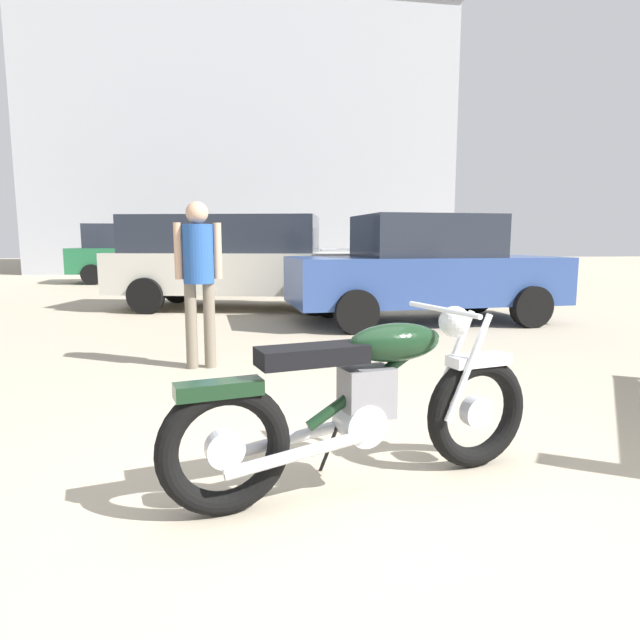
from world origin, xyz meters
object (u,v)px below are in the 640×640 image
vintage_motorcycle (366,404)px  pale_sedan_back (135,253)px  red_hatchback_near (389,255)px  bystander (199,267)px  silver_sedan_mid (424,269)px  white_estate_far (235,257)px  dark_sedan_left (234,259)px

vintage_motorcycle → pale_sedan_back: (-4.57, 14.80, 0.47)m
vintage_motorcycle → red_hatchback_near: 14.22m
bystander → silver_sedan_mid: 4.25m
pale_sedan_back → white_estate_far: (3.22, -2.53, -0.08)m
dark_sedan_left → silver_sedan_mid: size_ratio=1.13×
vintage_motorcycle → pale_sedan_back: bearing=90.1°
pale_sedan_back → white_estate_far: 4.10m
bystander → red_hatchback_near: (4.41, 11.00, -0.18)m
vintage_motorcycle → silver_sedan_mid: (1.96, 5.71, 0.38)m
white_estate_far → bystander: bearing=-93.6°
vintage_motorcycle → bystander: (-1.17, 2.84, 0.57)m
silver_sedan_mid → dark_sedan_left: bearing=139.2°
pale_sedan_back → silver_sedan_mid: bearing=-59.6°
vintage_motorcycle → bystander: size_ratio=1.22×
bystander → vintage_motorcycle: bearing=-163.8°
bystander → dark_sedan_left: (0.05, 4.95, -0.08)m
vintage_motorcycle → red_hatchback_near: (3.24, 13.84, 0.38)m
bystander → dark_sedan_left: dark_sedan_left is taller
dark_sedan_left → white_estate_far: size_ratio=1.14×
pale_sedan_back → red_hatchback_near: (7.81, -0.96, -0.08)m
dark_sedan_left → red_hatchback_near: (4.36, 6.04, -0.10)m
dark_sedan_left → silver_sedan_mid: bearing=-24.7°
vintage_motorcycle → white_estate_far: white_estate_far is taller
dark_sedan_left → white_estate_far: bearing=102.4°
white_estate_far → red_hatchback_near: bearing=14.2°
silver_sedan_mid → white_estate_far: bearing=110.0°
bystander → dark_sedan_left: bearing=-6.8°
silver_sedan_mid → vintage_motorcycle: bearing=-115.8°
bystander → pale_sedan_back: 12.43m
red_hatchback_near → dark_sedan_left: bearing=57.4°
silver_sedan_mid → bystander: bearing=-144.3°
pale_sedan_back → white_estate_far: bearing=-43.5°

